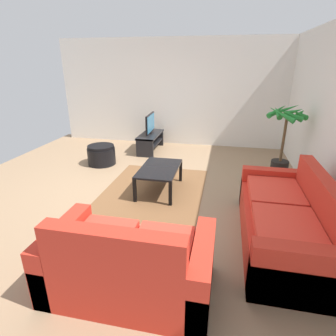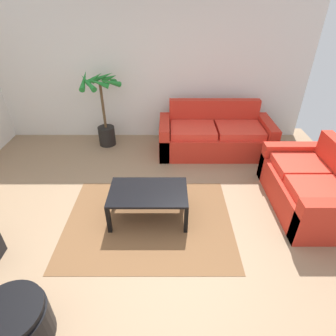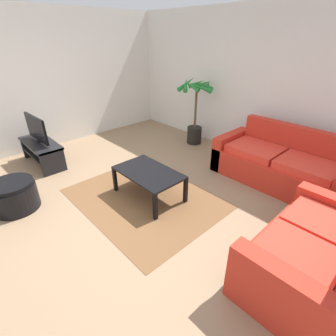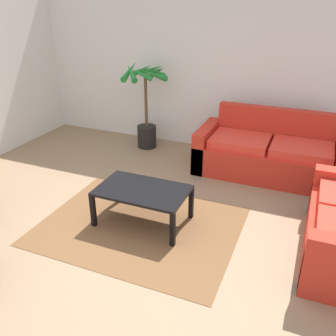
% 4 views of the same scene
% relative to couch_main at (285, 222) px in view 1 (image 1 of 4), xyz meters
% --- Properties ---
extents(ground_plane, '(6.60, 6.60, 0.00)m').
position_rel_couch_main_xyz_m(ground_plane, '(-1.18, -2.28, -0.30)').
color(ground_plane, '#937556').
extents(wall_back, '(6.00, 0.06, 2.70)m').
position_rel_couch_main_xyz_m(wall_back, '(-1.18, 0.72, 1.05)').
color(wall_back, silver).
rests_on(wall_back, ground).
extents(wall_left, '(0.06, 6.00, 2.70)m').
position_rel_couch_main_xyz_m(wall_left, '(-4.18, -2.28, 1.05)').
color(wall_left, silver).
rests_on(wall_left, ground).
extents(couch_main, '(2.06, 0.90, 0.90)m').
position_rel_couch_main_xyz_m(couch_main, '(0.00, 0.00, 0.00)').
color(couch_main, red).
rests_on(couch_main, ground).
extents(couch_loveseat, '(0.90, 1.56, 0.90)m').
position_rel_couch_main_xyz_m(couch_loveseat, '(1.10, -1.59, -0.00)').
color(couch_loveseat, red).
rests_on(couch_loveseat, ground).
extents(tv_stand, '(1.10, 0.45, 0.44)m').
position_rel_couch_main_xyz_m(tv_stand, '(-3.36, -2.61, -0.01)').
color(tv_stand, black).
rests_on(tv_stand, ground).
extents(tv, '(0.80, 0.10, 0.49)m').
position_rel_couch_main_xyz_m(tv, '(-3.36, -2.60, 0.40)').
color(tv, black).
rests_on(tv, tv_stand).
extents(coffee_table, '(1.01, 0.63, 0.43)m').
position_rel_couch_main_xyz_m(coffee_table, '(-1.14, -1.84, 0.08)').
color(coffee_table, black).
rests_on(coffee_table, ground).
extents(area_rug, '(2.20, 1.70, 0.01)m').
position_rel_couch_main_xyz_m(area_rug, '(-1.14, -1.94, -0.30)').
color(area_rug, brown).
rests_on(area_rug, ground).
extents(potted_palm, '(0.75, 0.73, 1.42)m').
position_rel_couch_main_xyz_m(potted_palm, '(-2.09, 0.27, 0.41)').
color(potted_palm, black).
rests_on(potted_palm, ground).
extents(ottoman, '(0.60, 0.60, 0.42)m').
position_rel_couch_main_xyz_m(ottoman, '(-2.19, -3.40, -0.09)').
color(ottoman, black).
rests_on(ottoman, ground).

